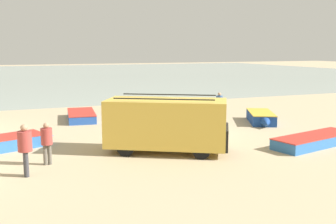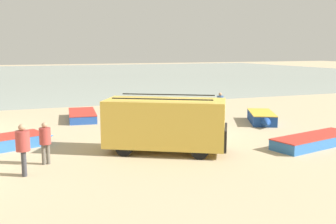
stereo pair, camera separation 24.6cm
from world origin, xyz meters
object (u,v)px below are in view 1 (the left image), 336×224
fishing_rowboat_0 (81,115)px  fisherman_0 (25,145)px  fishing_rowboat_1 (10,142)px  fisherman_2 (219,103)px  fishing_rowboat_3 (173,109)px  fishing_rowboat_2 (261,118)px  parked_van (167,123)px  fishing_rowboat_4 (317,140)px  fisherman_1 (47,140)px

fishing_rowboat_0 → fisherman_0: bearing=167.5°
fishing_rowboat_1 → fisherman_2: (12.27, 3.35, 0.69)m
fishing_rowboat_0 → fishing_rowboat_1: (-4.12, -6.04, 0.02)m
fishing_rowboat_3 → fisherman_2: (1.99, -2.71, 0.69)m
fishing_rowboat_2 → fishing_rowboat_3: bearing=-120.0°
fishing_rowboat_1 → fishing_rowboat_3: 11.94m
parked_van → fishing_rowboat_3: 10.16m
fisherman_2 → parked_van: bearing=-141.9°
fishing_rowboat_4 → fisherman_0: fisherman_0 is taller
fishing_rowboat_3 → parked_van: bearing=-15.6°
parked_van → fisherman_2: 8.96m
fishing_rowboat_4 → fisherman_2: size_ratio=3.42×
fishing_rowboat_1 → fishing_rowboat_2: bearing=-16.1°
fishing_rowboat_1 → fisherman_0: 4.45m
fishing_rowboat_4 → fisherman_0: bearing=166.1°
fisherman_1 → fishing_rowboat_2: bearing=-74.4°
parked_van → fishing_rowboat_0: size_ratio=1.17×
fishing_rowboat_0 → fishing_rowboat_4: fishing_rowboat_0 is taller
fishing_rowboat_2 → fishing_rowboat_3: size_ratio=0.67×
fishing_rowboat_0 → fisherman_1: fisherman_1 is taller
parked_van → fisherman_2: size_ratio=3.31×
fisherman_2 → fisherman_1: bearing=-157.7°
fishing_rowboat_3 → fisherman_0: bearing=-34.6°
parked_van → fishing_rowboat_1: parked_van is taller
fishing_rowboat_2 → fishing_rowboat_0: bearing=-91.8°
fishing_rowboat_1 → fishing_rowboat_4: (12.83, -4.59, -0.03)m
fishing_rowboat_1 → fisherman_2: bearing=-4.7°
parked_van → fishing_rowboat_3: bearing=95.9°
fishing_rowboat_0 → fisherman_2: (8.16, -2.69, 0.71)m
fisherman_0 → fisherman_1: 1.39m
fishing_rowboat_4 → fisherman_2: bearing=81.3°
fishing_rowboat_0 → fishing_rowboat_4: size_ratio=0.83×
fishing_rowboat_1 → fisherman_1: size_ratio=2.37×
fishing_rowboat_3 → fishing_rowboat_4: fishing_rowboat_3 is taller
fishing_rowboat_2 → fishing_rowboat_3: (-3.45, 5.13, -0.04)m
fisherman_0 → fisherman_2: bearing=30.7°
fishing_rowboat_4 → fisherman_2: 7.99m
fisherman_0 → fisherman_2: 14.06m
fishing_rowboat_2 → fisherman_0: 14.26m
parked_van → fisherman_2: (6.15, 6.51, -0.27)m
fishing_rowboat_3 → fisherman_0: fisherman_0 is taller
fishing_rowboat_1 → fisherman_0: (0.50, -4.34, 0.80)m
fishing_rowboat_4 → fisherman_0: size_ratio=3.06×
fisherman_1 → fisherman_0: bearing=142.1°
fishing_rowboat_3 → fisherman_0: 14.30m
parked_van → fishing_rowboat_2: size_ratio=1.41×
parked_van → fisherman_1: size_ratio=3.32×
fishing_rowboat_1 → fishing_rowboat_4: size_ratio=0.69×
fisherman_1 → fishing_rowboat_1: bearing=19.3°
fishing_rowboat_0 → parked_van: bearing=-161.0°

